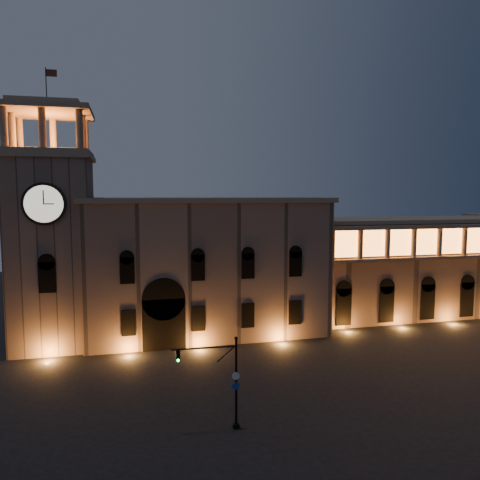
{
  "coord_description": "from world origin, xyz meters",
  "views": [
    {
      "loc": [
        -11.8,
        -37.39,
        18.07
      ],
      "look_at": [
        1.04,
        16.0,
        12.64
      ],
      "focal_mm": 35.0,
      "sensor_mm": 36.0,
      "label": 1
    }
  ],
  "objects": [
    {
      "name": "ground",
      "position": [
        0.0,
        0.0,
        0.0
      ],
      "size": [
        160.0,
        160.0,
        0.0
      ],
      "primitive_type": "plane",
      "color": "black",
      "rests_on": "ground"
    },
    {
      "name": "colonnade_wing",
      "position": [
        32.0,
        23.92,
        7.33
      ],
      "size": [
        40.6,
        11.5,
        14.5
      ],
      "color": "brown",
      "rests_on": "ground"
    },
    {
      "name": "government_building",
      "position": [
        -2.08,
        21.93,
        8.77
      ],
      "size": [
        30.8,
        12.8,
        17.6
      ],
      "color": "#785D4E",
      "rests_on": "ground"
    },
    {
      "name": "clock_tower",
      "position": [
        -20.5,
        20.98,
        12.5
      ],
      "size": [
        9.8,
        9.8,
        32.4
      ],
      "color": "#785D4E",
      "rests_on": "ground"
    },
    {
      "name": "traffic_light",
      "position": [
        -4.87,
        -3.59,
        3.81
      ],
      "size": [
        5.29,
        0.68,
        7.25
      ],
      "rotation": [
        0.0,
        0.0,
        -0.06
      ],
      "color": "black",
      "rests_on": "ground"
    }
  ]
}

